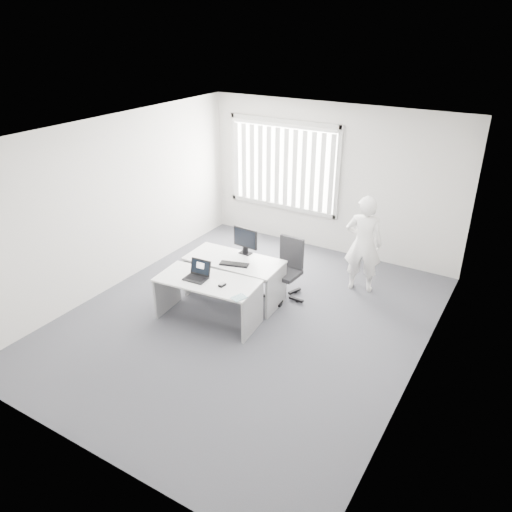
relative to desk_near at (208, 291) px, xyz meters
The scene contains 18 objects.
ground 0.75m from the desk_near, 30.64° to the left, with size 6.00×6.00×0.00m, color #4F5056.
wall_back 3.45m from the desk_near, 81.59° to the left, with size 5.00×0.02×2.80m, color silver.
wall_front 2.90m from the desk_near, 79.84° to the right, with size 5.00×0.02×2.80m, color silver.
wall_left 2.23m from the desk_near, behind, with size 0.02×6.00×2.80m, color silver.
wall_right 3.13m from the desk_near, ahead, with size 0.02×6.00×2.80m, color silver.
ceiling 2.37m from the desk_near, 30.64° to the left, with size 5.00×6.00×0.02m, color silver.
window 3.45m from the desk_near, 98.99° to the left, with size 2.32×0.06×1.76m, color #B8B8B3.
blinds 3.39m from the desk_near, 99.16° to the left, with size 2.20×0.10×1.50m, color white, non-canonical shape.
desk_near is the anchor object (origin of this frame).
desk_far 0.75m from the desk_near, 91.95° to the left, with size 1.56×0.79×0.70m.
office_chair 1.40m from the desk_near, 61.48° to the left, with size 0.60×0.60×1.00m.
person 2.65m from the desk_near, 52.49° to the left, with size 0.60×0.39×1.64m, color white.
laptop 0.36m from the desk_near, 154.31° to the right, with size 0.33×0.29×0.26m, color black, non-canonical shape.
paper_sheet 0.41m from the desk_near, ahead, with size 0.29×0.20×0.00m, color silver.
mouse 0.36m from the desk_near, ahead, with size 0.07×0.11×0.05m, color #AAA9AC, non-canonical shape.
booklet 0.73m from the desk_near, 16.21° to the right, with size 0.14×0.20×0.01m, color white.
keyboard 0.63m from the desk_near, 82.19° to the left, with size 0.45×0.15×0.02m, color black.
monitor 1.11m from the desk_near, 89.28° to the left, with size 0.44×0.13×0.44m, color black, non-canonical shape.
Camera 1 is at (3.41, -5.39, 4.15)m, focal length 35.00 mm.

